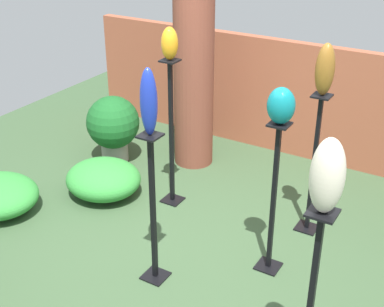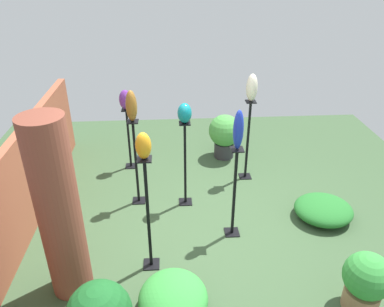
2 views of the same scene
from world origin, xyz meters
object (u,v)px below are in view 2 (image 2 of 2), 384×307
Objects in this scene: pedestal_violet at (129,141)px; art_vase_ivory at (252,88)px; potted_plant_near_pillar at (366,281)px; pedestal_amber at (148,220)px; brick_pillar at (59,212)px; pedestal_cobalt at (234,197)px; pedestal_bronze at (136,166)px; art_vase_amber at (143,146)px; potted_plant_mid_left at (225,134)px; pedestal_teal at (185,168)px; art_vase_teal at (185,113)px; art_vase_cobalt at (238,130)px; art_vase_violet at (125,100)px; pedestal_ivory at (247,144)px; art_vase_bronze at (131,106)px.

art_vase_ivory reaches higher than pedestal_violet.
pedestal_violet is 4.27m from potted_plant_near_pillar.
pedestal_amber is at bearing 141.83° from art_vase_ivory.
pedestal_cobalt is at bearing -67.88° from brick_pillar.
art_vase_amber is (-1.39, -0.24, 1.04)m from pedestal_bronze.
pedestal_teal is at bearing 150.98° from potted_plant_mid_left.
potted_plant_mid_left is (1.45, -0.81, -1.02)m from art_vase_teal.
art_vase_violet is at bearing 38.37° from art_vase_cobalt.
pedestal_cobalt is at bearing -104.04° from art_vase_cobalt.
pedestal_bronze is at bearing -21.67° from brick_pillar.
pedestal_cobalt is at bearing 42.36° from potted_plant_near_pillar.
pedestal_cobalt is 4.33× the size of art_vase_amber.
art_vase_cobalt is (-0.77, -0.61, 0.95)m from pedestal_teal.
potted_plant_mid_left is at bearing -5.10° from art_vase_cobalt.
pedestal_bronze is 1.62× the size of potted_plant_mid_left.
pedestal_teal is at bearing -20.71° from art_vase_amber.
art_vase_teal is (-0.69, 1.07, -0.11)m from art_vase_ivory.
pedestal_teal is 4.45× the size of art_vase_amber.
pedestal_violet is (2.76, -0.45, -0.56)m from brick_pillar.
pedestal_teal is at bearing 122.72° from art_vase_ivory.
pedestal_ivory is 2.17m from art_vase_violet.
art_vase_ivory reaches higher than art_vase_violet.
pedestal_violet is 2.47× the size of art_vase_bronze.
pedestal_violet is 1.32× the size of potted_plant_mid_left.
pedestal_amber is 3.47× the size of art_vase_ivory.
art_vase_cobalt is (0.00, 0.00, 0.97)m from pedestal_cobalt.
pedestal_violet is (0.49, 2.01, -0.14)m from pedestal_ivory.
art_vase_ivory is 1.28× the size of art_vase_violet.
art_vase_cobalt is (0.54, -1.10, -0.10)m from art_vase_amber.
potted_plant_mid_left is (2.76, -1.30, -1.19)m from art_vase_amber.
art_vase_teal reaches higher than pedestal_violet.
pedestal_bronze is at bearing 57.57° from art_vase_cobalt.
brick_pillar is 1.84m from pedestal_bronze.
art_vase_violet reaches higher than pedestal_bronze.
art_vase_amber is 2.75m from potted_plant_near_pillar.
pedestal_ivory is 4.87× the size of art_vase_teal.
art_vase_ivory is 1.39m from potted_plant_mid_left.
pedestal_cobalt is at bearing 162.27° from pedestal_ivory.
art_vase_amber is at bearing -170.33° from art_vase_bronze.
pedestal_ivory is at bearing -38.17° from pedestal_amber.
brick_pillar is 2.98× the size of potted_plant_near_pillar.
art_vase_violet is at bearing 38.32° from art_vase_teal.
potted_plant_mid_left is (3.54, 1.00, 0.09)m from potted_plant_near_pillar.
art_vase_teal reaches higher than pedestal_ivory.
art_vase_ivory reaches higher than potted_plant_near_pillar.
art_vase_teal reaches higher than potted_plant_near_pillar.
art_vase_cobalt is at bearing -122.43° from art_vase_bronze.
pedestal_cobalt is at bearing -141.63° from pedestal_violet.
art_vase_bronze reaches higher than pedestal_teal.
art_vase_cobalt is at bearing 162.27° from pedestal_ivory.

